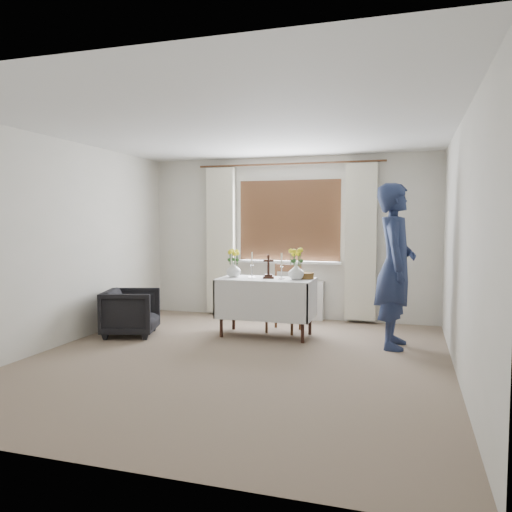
{
  "coord_description": "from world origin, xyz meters",
  "views": [
    {
      "loc": [
        1.78,
        -5.05,
        1.51
      ],
      "look_at": [
        -0.08,
        0.99,
        1.07
      ],
      "focal_mm": 35.0,
      "sensor_mm": 36.0,
      "label": 1
    }
  ],
  "objects": [
    {
      "name": "ground",
      "position": [
        0.0,
        0.0,
        0.0
      ],
      "size": [
        5.0,
        5.0,
        0.0
      ],
      "primitive_type": "plane",
      "color": "gray",
      "rests_on": "ground"
    },
    {
      "name": "wooden_cross",
      "position": [
        0.02,
        1.2,
        0.92
      ],
      "size": [
        0.17,
        0.14,
        0.31
      ],
      "primitive_type": null,
      "rotation": [
        0.0,
        0.0,
        0.29
      ],
      "color": "black",
      "rests_on": "altar_table"
    },
    {
      "name": "person",
      "position": [
        1.63,
        1.08,
        0.98
      ],
      "size": [
        0.48,
        0.72,
        1.96
      ],
      "primitive_type": "imported",
      "rotation": [
        0.0,
        0.0,
        1.56
      ],
      "color": "navy",
      "rests_on": "ground"
    },
    {
      "name": "wooden_chair",
      "position": [
        0.15,
        1.53,
        0.46
      ],
      "size": [
        0.46,
        0.46,
        0.92
      ],
      "primitive_type": null,
      "rotation": [
        0.0,
        0.0,
        -0.1
      ],
      "color": "#5B2E1F",
      "rests_on": "ground"
    },
    {
      "name": "flower_vase_left",
      "position": [
        -0.47,
        1.23,
        0.86
      ],
      "size": [
        0.23,
        0.23,
        0.2
      ],
      "primitive_type": "imported",
      "rotation": [
        0.0,
        0.0,
        -0.24
      ],
      "color": "silver",
      "rests_on": "altar_table"
    },
    {
      "name": "radiator",
      "position": [
        0.0,
        2.42,
        0.3
      ],
      "size": [
        1.1,
        0.1,
        0.6
      ],
      "primitive_type": "cube",
      "color": "silver",
      "rests_on": "ground"
    },
    {
      "name": "candlestick_left",
      "position": [
        -0.2,
        1.21,
        0.93
      ],
      "size": [
        0.1,
        0.1,
        0.34
      ],
      "primitive_type": null,
      "rotation": [
        0.0,
        0.0,
        0.07
      ],
      "color": "white",
      "rests_on": "altar_table"
    },
    {
      "name": "wicker_basket",
      "position": [
        0.5,
        1.3,
        0.8
      ],
      "size": [
        0.23,
        0.23,
        0.08
      ],
      "primitive_type": "cylinder",
      "rotation": [
        0.0,
        0.0,
        -0.07
      ],
      "color": "brown",
      "rests_on": "altar_table"
    },
    {
      "name": "candlestick_right",
      "position": [
        0.21,
        1.15,
        0.93
      ],
      "size": [
        0.13,
        0.13,
        0.34
      ],
      "primitive_type": null,
      "rotation": [
        0.0,
        0.0,
        0.36
      ],
      "color": "white",
      "rests_on": "altar_table"
    },
    {
      "name": "flower_vase_right",
      "position": [
        0.4,
        1.17,
        0.87
      ],
      "size": [
        0.2,
        0.2,
        0.21
      ],
      "primitive_type": "imported",
      "rotation": [
        0.0,
        0.0,
        -0.01
      ],
      "color": "silver",
      "rests_on": "altar_table"
    },
    {
      "name": "armchair",
      "position": [
        -1.72,
        0.69,
        0.31
      ],
      "size": [
        0.84,
        0.83,
        0.62
      ],
      "primitive_type": "imported",
      "rotation": [
        0.0,
        0.0,
        1.86
      ],
      "color": "black",
      "rests_on": "ground"
    },
    {
      "name": "altar_table",
      "position": [
        -0.0,
        1.19,
        0.38
      ],
      "size": [
        1.24,
        0.64,
        0.76
      ],
      "primitive_type": "cube",
      "color": "white",
      "rests_on": "ground"
    }
  ]
}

